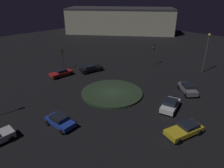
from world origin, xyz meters
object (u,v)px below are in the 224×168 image
object	(u,v)px
car_blue	(60,121)
streetlamp_south	(207,49)
car_red	(61,73)
traffic_light_east	(63,56)
store_building	(120,20)
car_grey	(188,89)
car_white	(170,105)
car_black	(91,68)
car_yellow	(185,129)
traffic_light_south	(154,51)

from	to	relation	value
car_blue	streetlamp_south	xyz separation A→B (m)	(-4.16, -29.79, 4.17)
car_red	traffic_light_east	size ratio (longest dim) A/B	1.05
car_blue	store_building	size ratio (longest dim) A/B	0.10
car_grey	traffic_light_east	size ratio (longest dim) A/B	1.03
store_building	car_red	bearing A→B (deg)	81.05
car_blue	car_red	distance (m)	16.04
car_grey	streetlamp_south	xyz separation A→B (m)	(2.27, -10.52, 4.11)
traffic_light_east	car_white	bearing A→B (deg)	6.52
car_black	car_yellow	xyz separation A→B (m)	(-22.90, 4.65, -0.02)
traffic_light_south	car_grey	bearing A→B (deg)	46.17
car_red	streetlamp_south	xyz separation A→B (m)	(-17.83, -21.39, 4.16)
car_black	store_building	world-z (taller)	store_building
car_grey	traffic_light_south	world-z (taller)	traffic_light_south
car_blue	car_black	bearing A→B (deg)	-56.63
car_yellow	streetlamp_south	xyz separation A→B (m)	(7.08, -20.50, 4.17)
car_red	streetlamp_south	bearing A→B (deg)	-37.61
car_white	car_blue	bearing A→B (deg)	-45.24
streetlamp_south	store_building	xyz separation A→B (m)	(41.29, -19.06, -0.33)
car_blue	car_yellow	xyz separation A→B (m)	(-11.24, -9.28, 0.00)
car_grey	traffic_light_south	size ratio (longest dim) A/B	0.95
car_black	traffic_light_south	bearing A→B (deg)	-16.85
car_white	store_building	distance (m)	57.27
streetlamp_south	car_blue	bearing A→B (deg)	82.04
car_black	streetlamp_south	bearing A→B (deg)	-35.24
car_white	car_blue	size ratio (longest dim) A/B	1.08
store_building	car_yellow	bearing A→B (deg)	101.64
car_black	car_grey	size ratio (longest dim) A/B	1.11
car_blue	car_red	bearing A→B (deg)	-38.12
traffic_light_south	car_black	bearing A→B (deg)	-39.52
car_black	car_yellow	world-z (taller)	car_black
car_white	traffic_light_east	distance (m)	24.20
streetlamp_south	car_black	bearing A→B (deg)	45.05
traffic_light_south	streetlamp_south	xyz separation A→B (m)	(-9.61, -3.42, 1.75)
traffic_light_south	car_blue	bearing A→B (deg)	-1.30
car_white	car_yellow	distance (m)	5.36
car_grey	car_yellow	bearing A→B (deg)	-24.39
car_red	store_building	bearing A→B (deg)	32.32
car_white	traffic_light_east	world-z (taller)	traffic_light_east
car_yellow	traffic_light_east	distance (m)	28.18
streetlamp_south	car_yellow	bearing A→B (deg)	109.05
car_red	car_white	bearing A→B (deg)	-75.85
car_blue	traffic_light_east	bearing A→B (deg)	-39.65
traffic_light_south	car_yellow	bearing A→B (deg)	31.37
car_yellow	traffic_light_south	xyz separation A→B (m)	(16.69, -17.08, 2.42)
car_grey	traffic_light_east	bearing A→B (deg)	-120.46
traffic_light_south	traffic_light_east	bearing A→B (deg)	-49.38
car_white	traffic_light_east	size ratio (longest dim) A/B	1.06
car_yellow	car_blue	bearing A→B (deg)	-34.92
car_grey	store_building	bearing A→B (deg)	-174.30
car_yellow	streetlamp_south	size ratio (longest dim) A/B	0.62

